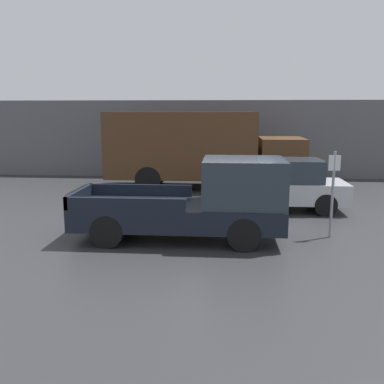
# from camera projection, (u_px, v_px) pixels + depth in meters

# --- Properties ---
(ground_plane) EXTENTS (60.00, 60.00, 0.00)m
(ground_plane) POSITION_uv_depth(u_px,v_px,m) (227.00, 235.00, 11.56)
(ground_plane) COLOR #2D2D30
(building_wall) EXTENTS (28.00, 0.15, 3.83)m
(building_wall) POSITION_uv_depth(u_px,v_px,m) (228.00, 139.00, 21.32)
(building_wall) COLOR #56565B
(building_wall) RESTS_ON ground
(pickup_truck) EXTENTS (5.37, 2.04, 2.12)m
(pickup_truck) POSITION_uv_depth(u_px,v_px,m) (202.00, 202.00, 11.05)
(pickup_truck) COLOR black
(pickup_truck) RESTS_ON ground
(car) EXTENTS (4.28, 1.83, 1.73)m
(car) POSITION_uv_depth(u_px,v_px,m) (282.00, 185.00, 14.42)
(car) COLOR #B7BABF
(car) RESTS_ON ground
(delivery_truck) EXTENTS (8.30, 2.63, 3.27)m
(delivery_truck) POSITION_uv_depth(u_px,v_px,m) (197.00, 147.00, 18.33)
(delivery_truck) COLOR #472D19
(delivery_truck) RESTS_ON ground
(parking_sign) EXTENTS (0.30, 0.07, 2.29)m
(parking_sign) POSITION_uv_depth(u_px,v_px,m) (333.00, 189.00, 11.14)
(parking_sign) COLOR gray
(parking_sign) RESTS_ON ground
(newspaper_box) EXTENTS (0.45, 0.40, 0.95)m
(newspaper_box) POSITION_uv_depth(u_px,v_px,m) (319.00, 170.00, 20.91)
(newspaper_box) COLOR gold
(newspaper_box) RESTS_ON ground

